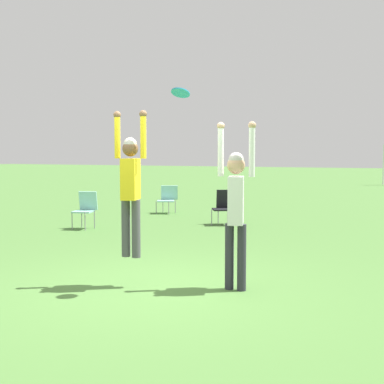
# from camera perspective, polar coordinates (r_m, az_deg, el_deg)

# --- Properties ---
(ground_plane) EXTENTS (120.00, 120.00, 0.00)m
(ground_plane) POSITION_cam_1_polar(r_m,az_deg,el_deg) (7.45, -4.26, -10.18)
(ground_plane) COLOR #4C7A38
(person_jumping) EXTENTS (0.52, 0.41, 2.01)m
(person_jumping) POSITION_cam_1_polar(r_m,az_deg,el_deg) (7.34, -6.58, 1.20)
(person_jumping) COLOR #4C4C51
(person_jumping) RESTS_ON ground_plane
(person_defending) EXTENTS (0.54, 0.44, 2.26)m
(person_defending) POSITION_cam_1_polar(r_m,az_deg,el_deg) (7.15, 4.70, -0.92)
(person_defending) COLOR #2D2D38
(person_defending) RESTS_ON ground_plane
(frisbee) EXTENTS (0.25, 0.23, 0.11)m
(frisbee) POSITION_cam_1_polar(r_m,az_deg,el_deg) (7.04, -1.23, 10.54)
(frisbee) COLOR #2D9EDB
(camping_chair_0) EXTENTS (0.70, 0.77, 0.89)m
(camping_chair_0) POSITION_cam_1_polar(r_m,az_deg,el_deg) (13.79, 3.48, -1.38)
(camping_chair_0) COLOR gray
(camping_chair_0) RESTS_ON ground_plane
(camping_chair_1) EXTENTS (0.68, 0.74, 0.84)m
(camping_chair_1) POSITION_cam_1_polar(r_m,az_deg,el_deg) (16.35, -2.64, -0.60)
(camping_chair_1) COLOR gray
(camping_chair_1) RESTS_ON ground_plane
(camping_chair_2) EXTENTS (0.56, 0.60, 0.91)m
(camping_chair_2) POSITION_cam_1_polar(r_m,az_deg,el_deg) (13.25, -11.28, -1.58)
(camping_chair_2) COLOR gray
(camping_chair_2) RESTS_ON ground_plane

